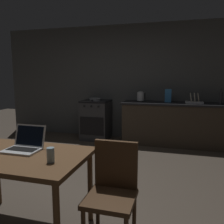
# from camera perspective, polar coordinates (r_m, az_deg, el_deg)

# --- Properties ---
(ground_plane) EXTENTS (12.00, 12.00, 0.00)m
(ground_plane) POSITION_cam_1_polar(r_m,az_deg,el_deg) (3.23, -9.51, -17.57)
(ground_plane) COLOR #473D33
(back_wall) EXTENTS (6.40, 0.10, 2.57)m
(back_wall) POSITION_cam_1_polar(r_m,az_deg,el_deg) (5.37, 5.43, 7.20)
(back_wall) COLOR #474949
(back_wall) RESTS_ON ground_plane
(kitchen_counter) EXTENTS (2.16, 0.64, 0.89)m
(kitchen_counter) POSITION_cam_1_polar(r_m,az_deg,el_deg) (5.03, 14.96, -2.77)
(kitchen_counter) COLOR #382D23
(kitchen_counter) RESTS_ON ground_plane
(stove_oven) EXTENTS (0.60, 0.62, 0.89)m
(stove_oven) POSITION_cam_1_polar(r_m,az_deg,el_deg) (5.32, -3.88, -1.88)
(stove_oven) COLOR #2D2D30
(stove_oven) RESTS_ON ground_plane
(dining_table) EXTENTS (1.22, 0.78, 0.74)m
(dining_table) POSITION_cam_1_polar(r_m,az_deg,el_deg) (2.29, -21.89, -11.35)
(dining_table) COLOR brown
(dining_table) RESTS_ON ground_plane
(chair) EXTENTS (0.40, 0.40, 0.87)m
(chair) POSITION_cam_1_polar(r_m,az_deg,el_deg) (2.06, 0.21, -17.89)
(chair) COLOR #4C331E
(chair) RESTS_ON ground_plane
(laptop) EXTENTS (0.32, 0.29, 0.22)m
(laptop) POSITION_cam_1_polar(r_m,az_deg,el_deg) (2.34, -20.68, -7.67)
(laptop) COLOR silver
(laptop) RESTS_ON dining_table
(electric_kettle) EXTENTS (0.18, 0.16, 0.22)m
(electric_kettle) POSITION_cam_1_polar(r_m,az_deg,el_deg) (5.00, 7.03, 3.73)
(electric_kettle) COLOR black
(electric_kettle) RESTS_ON kitchen_counter
(bottle) EXTENTS (0.06, 0.06, 0.30)m
(bottle) POSITION_cam_1_polar(r_m,az_deg,el_deg) (4.96, 25.12, 3.38)
(bottle) COLOR #2D2D33
(bottle) RESTS_ON kitchen_counter
(frying_pan) EXTENTS (0.27, 0.44, 0.05)m
(frying_pan) POSITION_cam_1_polar(r_m,az_deg,el_deg) (5.24, -4.22, 3.13)
(frying_pan) COLOR gray
(frying_pan) RESTS_ON stove_oven
(drinking_glass) EXTENTS (0.06, 0.06, 0.12)m
(drinking_glass) POSITION_cam_1_polar(r_m,az_deg,el_deg) (1.95, -14.81, -10.14)
(drinking_glass) COLOR #99B7C6
(drinking_glass) RESTS_ON dining_table
(cereal_box) EXTENTS (0.13, 0.05, 0.27)m
(cereal_box) POSITION_cam_1_polar(r_m,az_deg,el_deg) (4.97, 13.58, 3.91)
(cereal_box) COLOR #3372B2
(cereal_box) RESTS_ON kitchen_counter
(dish_rack) EXTENTS (0.34, 0.26, 0.21)m
(dish_rack) POSITION_cam_1_polar(r_m,az_deg,el_deg) (4.96, 19.51, 2.61)
(dish_rack) COLOR silver
(dish_rack) RESTS_ON kitchen_counter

